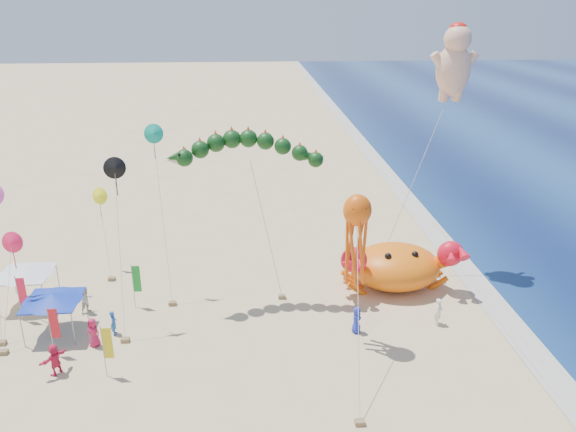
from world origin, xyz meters
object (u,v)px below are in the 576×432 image
object	(u,v)px
crab_inflatable	(396,265)
canopy_white	(25,271)
cherub_kite	(454,60)
canopy_blue	(52,298)
dragon_kite	(248,154)
octopus_kite	(356,233)

from	to	relation	value
crab_inflatable	canopy_white	size ratio (longest dim) A/B	2.43
cherub_kite	canopy_blue	size ratio (longest dim) A/B	5.13
crab_inflatable	cherub_kite	xyz separation A→B (m)	(4.15, 3.85, 13.76)
dragon_kite	cherub_kite	xyz separation A→B (m)	(14.48, 4.38, 5.25)
octopus_kite	canopy_blue	distance (m)	18.84
cherub_kite	canopy_blue	world-z (taller)	cherub_kite
canopy_white	crab_inflatable	bearing A→B (deg)	1.32
dragon_kite	cherub_kite	world-z (taller)	cherub_kite
crab_inflatable	cherub_kite	world-z (taller)	cherub_kite
dragon_kite	canopy_blue	size ratio (longest dim) A/B	3.22
dragon_kite	canopy_white	distance (m)	16.95
octopus_kite	dragon_kite	bearing A→B (deg)	135.49
octopus_kite	canopy_blue	bearing A→B (deg)	173.39
canopy_white	dragon_kite	bearing A→B (deg)	0.22
dragon_kite	octopus_kite	xyz separation A→B (m)	(6.02, -5.92, -3.15)
crab_inflatable	octopus_kite	distance (m)	9.43
dragon_kite	octopus_kite	distance (m)	9.01
crab_inflatable	dragon_kite	bearing A→B (deg)	-177.07
crab_inflatable	octopus_kite	size ratio (longest dim) A/B	0.93
cherub_kite	canopy_white	bearing A→B (deg)	-171.46
cherub_kite	canopy_white	distance (m)	32.59
canopy_blue	canopy_white	distance (m)	4.78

